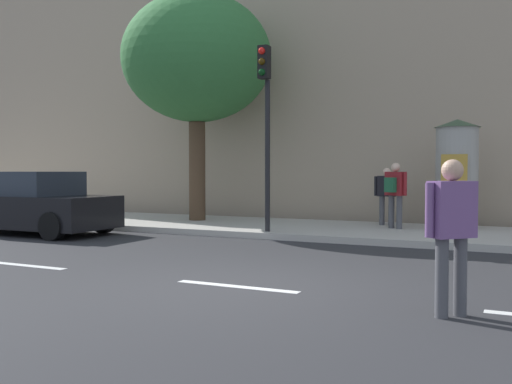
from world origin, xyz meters
name	(u,v)px	position (x,y,z in m)	size (l,w,h in m)	color
ground_plane	(237,287)	(0.00, 0.00, 0.00)	(80.00, 80.00, 0.00)	#2B2B2D
sidewalk_curb	(371,232)	(0.00, 7.00, 0.07)	(36.00, 4.00, 0.15)	#B2ADA3
lane_markings	(237,286)	(0.00, 0.00, 0.00)	(25.80, 0.16, 0.01)	silver
building_backdrop	(413,34)	(0.00, 12.00, 5.92)	(36.00, 5.00, 11.83)	tan
traffic_light	(266,107)	(-2.03, 5.24, 3.02)	(0.24, 0.45, 4.27)	black
poster_column	(457,173)	(1.85, 7.92, 1.50)	(1.09, 1.09, 2.67)	#9E9B93
street_tree	(197,59)	(-5.18, 7.32, 4.76)	(4.28, 4.28, 6.45)	#4C3826
pedestrian_in_light_jacket	(452,224)	(2.80, -0.41, 1.00)	(0.51, 0.52, 1.68)	#4C4C51
pedestrian_in_dark_shirt	(387,192)	(0.10, 8.12, 1.02)	(0.64, 0.30, 1.49)	#4C4C51
pedestrian_tallest	(395,189)	(0.49, 7.32, 1.12)	(0.60, 0.52, 1.61)	#4C4C51
parked_car_red	(33,204)	(-7.66, 3.59, 0.74)	(4.14, 2.00, 1.55)	black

